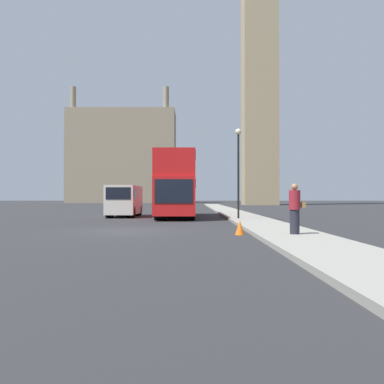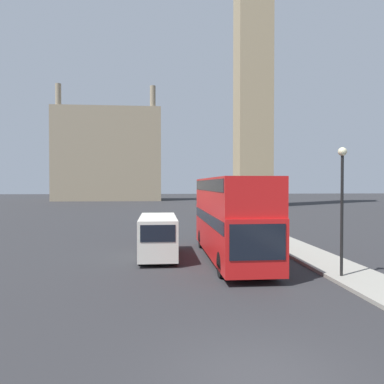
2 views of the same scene
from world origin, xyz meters
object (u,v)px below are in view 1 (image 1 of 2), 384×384
Objects in this scene: white_van at (125,200)px; pedestrian at (296,209)px; clock_tower at (260,0)px; red_double_decker_bus at (178,183)px; street_lamp at (239,159)px.

white_van reaches higher than pedestrian.
clock_tower is 72.88m from pedestrian.
red_double_decker_bus reaches higher than white_van.
pedestrian is (-8.71, -62.64, -36.21)m from clock_tower.
red_double_decker_bus is (-13.29, -47.31, -34.81)m from clock_tower.
clock_tower is 6.71× the size of red_double_decker_bus.
street_lamp is (-9.47, -51.80, -33.52)m from clock_tower.
red_double_decker_bus is 2.02× the size of street_lamp.
clock_tower is at bearing 74.31° from red_double_decker_bus.
clock_tower reaches higher than street_lamp.
pedestrian is (8.40, -16.16, -0.19)m from white_van.
clock_tower is 41.97× the size of pedestrian.
street_lamp is at bearing -34.83° from white_van.
white_van is (-17.11, -46.48, -36.02)m from clock_tower.
red_double_decker_bus is 1.95× the size of white_van.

